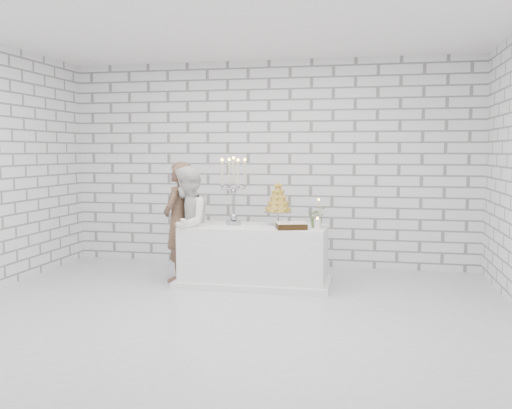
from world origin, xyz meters
The scene contains 13 objects.
ground centered at (0.00, 0.00, 0.00)m, with size 6.00×5.00×0.01m, color silver.
ceiling centered at (0.00, 0.00, 3.00)m, with size 6.00×5.00×0.01m, color white.
wall_back centered at (0.00, 2.50, 1.50)m, with size 6.00×0.01×3.00m, color white.
wall_front centered at (0.00, -2.50, 1.50)m, with size 6.00×0.01×3.00m, color white.
cake_table centered at (0.04, 1.24, 0.38)m, with size 1.80×0.80×0.75m, color white.
groom centered at (-0.96, 1.25, 0.78)m, with size 0.57×0.37×1.55m, color #422D20.
bride centered at (-0.81, 1.12, 0.75)m, with size 0.73×0.57×1.50m, color white.
candelabra centered at (-0.24, 1.28, 1.18)m, with size 0.35×0.35×0.87m, color #9B9AA4, non-canonical shape.
croquembouche centered at (0.32, 1.38, 1.03)m, with size 0.36×0.36×0.56m, color olive, non-canonical shape.
chocolate_cake centered at (0.54, 1.05, 0.79)m, with size 0.35×0.25×0.08m, color black.
pillar_candle centered at (0.85, 1.13, 0.81)m, with size 0.08×0.08×0.12m, color white.
extra_taper centered at (0.83, 1.44, 0.91)m, with size 0.06×0.06×0.32m, color beige.
flowers centered at (0.83, 1.26, 0.88)m, with size 0.24×0.21×0.26m, color #4D7833.
Camera 1 is at (1.43, -5.54, 1.69)m, focal length 38.90 mm.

